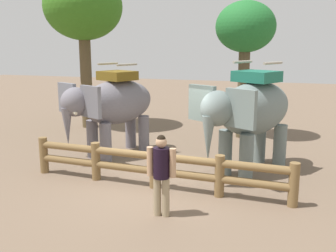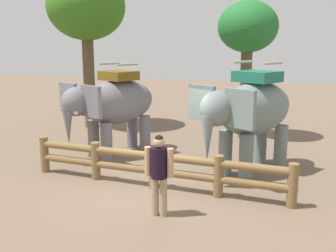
{
  "view_description": "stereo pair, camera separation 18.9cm",
  "coord_description": "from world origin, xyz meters",
  "px_view_note": "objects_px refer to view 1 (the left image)",
  "views": [
    {
      "loc": [
        3.24,
        -9.23,
        3.69
      ],
      "look_at": [
        0.0,
        1.07,
        1.4
      ],
      "focal_mm": 41.59,
      "sensor_mm": 36.0,
      "label": 1
    },
    {
      "loc": [
        3.41,
        -9.17,
        3.69
      ],
      "look_at": [
        0.0,
        1.07,
        1.4
      ],
      "focal_mm": 41.59,
      "sensor_mm": 36.0,
      "label": 2
    }
  ],
  "objects_px": {
    "tourist_woman_in_black": "(161,170)",
    "tree_far_left": "(83,9)",
    "tree_back_center": "(245,31)",
    "elephant_near_left": "(113,105)",
    "elephant_center": "(250,111)",
    "log_fence": "(154,165)"
  },
  "relations": [
    {
      "from": "tree_far_left",
      "to": "tourist_woman_in_black",
      "type": "bearing_deg",
      "value": -52.06
    },
    {
      "from": "elephant_near_left",
      "to": "tourist_woman_in_black",
      "type": "xyz_separation_m",
      "value": [
        3.01,
        -3.98,
        -0.68
      ]
    },
    {
      "from": "log_fence",
      "to": "elephant_near_left",
      "type": "height_order",
      "value": "elephant_near_left"
    },
    {
      "from": "tourist_woman_in_black",
      "to": "elephant_near_left",
      "type": "bearing_deg",
      "value": 127.12
    },
    {
      "from": "log_fence",
      "to": "tree_far_left",
      "type": "xyz_separation_m",
      "value": [
        -5.38,
        6.27,
        4.54
      ]
    },
    {
      "from": "log_fence",
      "to": "tree_back_center",
      "type": "height_order",
      "value": "tree_back_center"
    },
    {
      "from": "tree_back_center",
      "to": "elephant_center",
      "type": "bearing_deg",
      "value": -80.62
    },
    {
      "from": "elephant_center",
      "to": "tree_back_center",
      "type": "bearing_deg",
      "value": 99.38
    },
    {
      "from": "tree_far_left",
      "to": "tree_back_center",
      "type": "bearing_deg",
      "value": 1.05
    },
    {
      "from": "elephant_near_left",
      "to": "tree_far_left",
      "type": "height_order",
      "value": "tree_far_left"
    },
    {
      "from": "tourist_woman_in_black",
      "to": "elephant_center",
      "type": "bearing_deg",
      "value": 67.35
    },
    {
      "from": "elephant_near_left",
      "to": "elephant_center",
      "type": "height_order",
      "value": "elephant_center"
    },
    {
      "from": "tourist_woman_in_black",
      "to": "tree_far_left",
      "type": "relative_size",
      "value": 0.27
    },
    {
      "from": "elephant_near_left",
      "to": "elephant_center",
      "type": "relative_size",
      "value": 0.97
    },
    {
      "from": "log_fence",
      "to": "elephant_center",
      "type": "distance_m",
      "value": 3.21
    },
    {
      "from": "elephant_near_left",
      "to": "tree_far_left",
      "type": "relative_size",
      "value": 0.54
    },
    {
      "from": "log_fence",
      "to": "tree_back_center",
      "type": "bearing_deg",
      "value": 76.97
    },
    {
      "from": "tourist_woman_in_black",
      "to": "tree_far_left",
      "type": "distance_m",
      "value": 10.73
    },
    {
      "from": "elephant_center",
      "to": "tree_far_left",
      "type": "height_order",
      "value": "tree_far_left"
    },
    {
      "from": "tree_back_center",
      "to": "log_fence",
      "type": "bearing_deg",
      "value": -103.03
    },
    {
      "from": "tree_far_left",
      "to": "log_fence",
      "type": "bearing_deg",
      "value": -49.37
    },
    {
      "from": "log_fence",
      "to": "elephant_near_left",
      "type": "distance_m",
      "value": 3.52
    }
  ]
}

